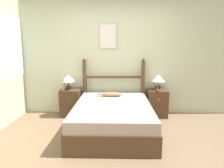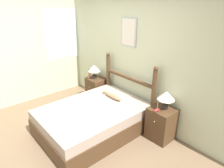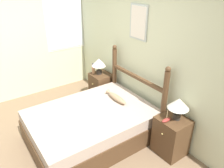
{
  "view_description": "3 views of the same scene",
  "coord_description": "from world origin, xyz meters",
  "px_view_note": "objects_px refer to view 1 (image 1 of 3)",
  "views": [
    {
      "loc": [
        0.08,
        -2.87,
        1.55
      ],
      "look_at": [
        -0.02,
        1.0,
        0.82
      ],
      "focal_mm": 32.0,
      "sensor_mm": 36.0,
      "label": 1
    },
    {
      "loc": [
        2.69,
        -1.18,
        2.37
      ],
      "look_at": [
        0.01,
        1.14,
        0.87
      ],
      "focal_mm": 32.0,
      "sensor_mm": 36.0,
      "label": 2
    },
    {
      "loc": [
        2.58,
        -0.73,
        2.45
      ],
      "look_at": [
        0.04,
        1.05,
        0.91
      ],
      "focal_mm": 35.0,
      "sensor_mm": 36.0,
      "label": 3
    }
  ],
  "objects_px": {
    "bottle": "(63,86)",
    "model_boat": "(157,90)",
    "fish_pillow": "(110,94)",
    "table_lamp_left": "(68,79)",
    "nightstand_left": "(71,102)",
    "table_lamp_right": "(158,79)",
    "nightstand_right": "(157,103)",
    "bed": "(113,117)"
  },
  "relations": [
    {
      "from": "nightstand_left",
      "to": "fish_pillow",
      "type": "relative_size",
      "value": 1.18
    },
    {
      "from": "nightstand_left",
      "to": "table_lamp_right",
      "type": "bearing_deg",
      "value": 1.11
    },
    {
      "from": "table_lamp_left",
      "to": "fish_pillow",
      "type": "xyz_separation_m",
      "value": [
        0.94,
        -0.24,
        -0.29
      ]
    },
    {
      "from": "table_lamp_left",
      "to": "bottle",
      "type": "relative_size",
      "value": 1.45
    },
    {
      "from": "nightstand_left",
      "to": "bottle",
      "type": "bearing_deg",
      "value": -137.82
    },
    {
      "from": "nightstand_left",
      "to": "model_boat",
      "type": "distance_m",
      "value": 1.95
    },
    {
      "from": "fish_pillow",
      "to": "bottle",
      "type": "bearing_deg",
      "value": 171.49
    },
    {
      "from": "bottle",
      "to": "model_boat",
      "type": "height_order",
      "value": "bottle"
    },
    {
      "from": "bed",
      "to": "nightstand_right",
      "type": "relative_size",
      "value": 3.2
    },
    {
      "from": "nightstand_left",
      "to": "table_lamp_right",
      "type": "distance_m",
      "value": 2.03
    },
    {
      "from": "nightstand_left",
      "to": "table_lamp_left",
      "type": "xyz_separation_m",
      "value": [
        -0.04,
        -0.02,
        0.55
      ]
    },
    {
      "from": "nightstand_left",
      "to": "model_boat",
      "type": "xyz_separation_m",
      "value": [
        1.91,
        -0.13,
        0.33
      ]
    },
    {
      "from": "bed",
      "to": "nightstand_left",
      "type": "distance_m",
      "value": 1.26
    },
    {
      "from": "bottle",
      "to": "model_boat",
      "type": "bearing_deg",
      "value": -0.46
    },
    {
      "from": "nightstand_left",
      "to": "table_lamp_left",
      "type": "height_order",
      "value": "table_lamp_left"
    },
    {
      "from": "bed",
      "to": "nightstand_right",
      "type": "bearing_deg",
      "value": 39.69
    },
    {
      "from": "model_boat",
      "to": "table_lamp_right",
      "type": "bearing_deg",
      "value": 76.17
    },
    {
      "from": "table_lamp_right",
      "to": "fish_pillow",
      "type": "xyz_separation_m",
      "value": [
        -1.05,
        -0.3,
        -0.29
      ]
    },
    {
      "from": "model_boat",
      "to": "fish_pillow",
      "type": "relative_size",
      "value": 0.34
    },
    {
      "from": "table_lamp_left",
      "to": "bed",
      "type": "bearing_deg",
      "value": -37.82
    },
    {
      "from": "table_lamp_left",
      "to": "bottle",
      "type": "height_order",
      "value": "table_lamp_left"
    },
    {
      "from": "bed",
      "to": "nightstand_right",
      "type": "xyz_separation_m",
      "value": [
        0.97,
        0.81,
        0.05
      ]
    },
    {
      "from": "nightstand_left",
      "to": "nightstand_right",
      "type": "xyz_separation_m",
      "value": [
        1.94,
        0.0,
        0.0
      ]
    },
    {
      "from": "nightstand_right",
      "to": "table_lamp_left",
      "type": "bearing_deg",
      "value": -179.31
    },
    {
      "from": "bottle",
      "to": "fish_pillow",
      "type": "relative_size",
      "value": 0.45
    },
    {
      "from": "bed",
      "to": "fish_pillow",
      "type": "xyz_separation_m",
      "value": [
        -0.06,
        0.54,
        0.31
      ]
    },
    {
      "from": "table_lamp_left",
      "to": "bottle",
      "type": "bearing_deg",
      "value": -134.4
    },
    {
      "from": "table_lamp_left",
      "to": "bottle",
      "type": "xyz_separation_m",
      "value": [
        -0.08,
        -0.09,
        -0.14
      ]
    },
    {
      "from": "bottle",
      "to": "nightstand_left",
      "type": "bearing_deg",
      "value": 42.18
    },
    {
      "from": "nightstand_left",
      "to": "nightstand_right",
      "type": "height_order",
      "value": "same"
    },
    {
      "from": "table_lamp_right",
      "to": "nightstand_left",
      "type": "bearing_deg",
      "value": -178.89
    },
    {
      "from": "table_lamp_left",
      "to": "fish_pillow",
      "type": "distance_m",
      "value": 1.02
    },
    {
      "from": "table_lamp_right",
      "to": "model_boat",
      "type": "xyz_separation_m",
      "value": [
        -0.04,
        -0.16,
        -0.22
      ]
    },
    {
      "from": "model_boat",
      "to": "fish_pillow",
      "type": "bearing_deg",
      "value": -172.21
    },
    {
      "from": "table_lamp_left",
      "to": "model_boat",
      "type": "distance_m",
      "value": 1.97
    },
    {
      "from": "table_lamp_left",
      "to": "table_lamp_right",
      "type": "relative_size",
      "value": 1.0
    },
    {
      "from": "bottle",
      "to": "bed",
      "type": "bearing_deg",
      "value": -32.49
    },
    {
      "from": "nightstand_left",
      "to": "bottle",
      "type": "distance_m",
      "value": 0.44
    },
    {
      "from": "table_lamp_right",
      "to": "bottle",
      "type": "height_order",
      "value": "table_lamp_right"
    },
    {
      "from": "bed",
      "to": "bottle",
      "type": "xyz_separation_m",
      "value": [
        -1.09,
        0.7,
        0.46
      ]
    },
    {
      "from": "nightstand_right",
      "to": "bottle",
      "type": "distance_m",
      "value": 2.11
    },
    {
      "from": "model_boat",
      "to": "fish_pillow",
      "type": "height_order",
      "value": "model_boat"
    }
  ]
}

